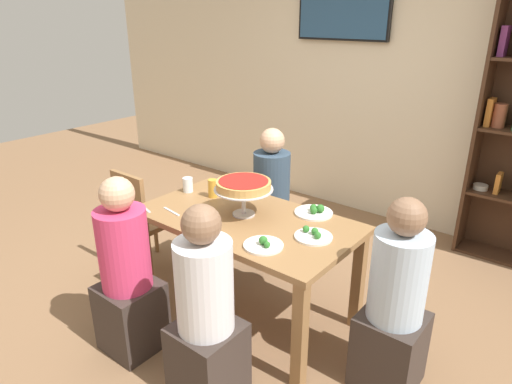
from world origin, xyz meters
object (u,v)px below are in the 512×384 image
diner_head_east (395,310)px  deep_dish_pizza_stand (244,186)px  cutlery_knife_near (216,184)px  diner_near_left (127,280)px  television (343,10)px  cutlery_knife_far (240,196)px  chair_head_west (143,216)px  cutlery_fork_near (199,229)px  diner_far_left (271,206)px  beer_glass_amber_tall (213,188)px  water_glass_clear_near (188,185)px  salad_plate_near_diner (264,245)px  dining_table (247,232)px  salad_plate_far_diner (313,235)px  diner_near_right (206,320)px  salad_plate_spare (314,212)px  cutlery_spare_fork (171,211)px  cutlery_fork_far (145,208)px

diner_head_east → deep_dish_pizza_stand: 1.18m
cutlery_knife_near → diner_near_left: bearing=120.7°
television → cutlery_knife_far: television is taller
chair_head_west → cutlery_fork_near: bearing=-14.8°
diner_far_left → beer_glass_amber_tall: (-0.09, -0.60, 0.32)m
water_glass_clear_near → chair_head_west: bearing=-156.6°
salad_plate_near_diner → diner_far_left: bearing=124.6°
television → cutlery_knife_near: 2.19m
dining_table → television: (-0.54, 2.11, 1.37)m
salad_plate_near_diner → salad_plate_far_diner: salad_plate_near_diner is taller
diner_near_left → cutlery_knife_far: (0.06, 0.98, 0.25)m
water_glass_clear_near → cutlery_knife_near: water_glass_clear_near is taller
diner_near_right → salad_plate_spare: bearing=-0.6°
cutlery_knife_far → salad_plate_far_diner: bearing=153.4°
diner_near_left → diner_far_left: size_ratio=1.00×
diner_far_left → cutlery_spare_fork: (-0.12, -0.97, 0.25)m
salad_plate_near_diner → cutlery_knife_near: 1.07m
diner_head_east → cutlery_knife_far: 1.37m
diner_near_left → salad_plate_spare: (0.65, 1.05, 0.27)m
chair_head_west → water_glass_clear_near: 0.51m
diner_near_left → cutlery_fork_far: size_ratio=6.39×
salad_plate_near_diner → cutlery_fork_far: size_ratio=1.29×
cutlery_knife_near → diner_head_east: bearing=-173.2°
chair_head_west → cutlery_fork_near: chair_head_west is taller
chair_head_west → salad_plate_near_diner: (1.34, -0.16, 0.27)m
deep_dish_pizza_stand → salad_plate_far_diner: size_ratio=1.70×
diner_far_left → salad_plate_spare: diner_far_left is taller
chair_head_west → water_glass_clear_near: chair_head_west is taller
cutlery_spare_fork → diner_near_left: bearing=-67.5°
diner_head_east → chair_head_west: bearing=2.3°
television → deep_dish_pizza_stand: television is taller
diner_near_left → cutlery_knife_far: diner_near_left is taller
salad_plate_spare → cutlery_fork_near: (-0.44, -0.65, -0.01)m
diner_near_left → cutlery_fork_near: diner_near_left is taller
salad_plate_spare → cutlery_spare_fork: bearing=-143.2°
diner_far_left → cutlery_knife_near: (-0.24, -0.40, 0.25)m
diner_head_east → deep_dish_pizza_stand: size_ratio=2.95×
cutlery_knife_far → diner_near_left: bearing=76.0°
chair_head_west → cutlery_knife_near: size_ratio=4.83×
cutlery_knife_near → cutlery_fork_far: bearing=101.9°
television → diner_head_east: (1.58, -2.10, -1.52)m
beer_glass_amber_tall → diner_near_left: bearing=-84.4°
beer_glass_amber_tall → cutlery_fork_far: 0.50m
dining_table → beer_glass_amber_tall: size_ratio=10.87×
diner_head_east → salad_plate_near_diner: diner_head_east is taller
salad_plate_far_diner → cutlery_knife_far: salad_plate_far_diner is taller
salad_plate_spare → cutlery_knife_near: bearing=-179.3°
salad_plate_far_diner → cutlery_knife_near: bearing=165.0°
cutlery_knife_far → cutlery_spare_fork: same height
dining_table → cutlery_knife_far: cutlery_knife_far is taller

